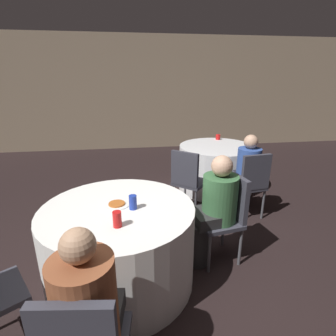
% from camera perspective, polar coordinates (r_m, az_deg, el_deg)
% --- Properties ---
extents(ground_plane, '(16.00, 16.00, 0.00)m').
position_cam_1_polar(ground_plane, '(2.68, -5.33, -23.19)').
color(ground_plane, black).
extents(wall_back, '(16.00, 0.06, 2.80)m').
position_cam_1_polar(wall_back, '(6.96, -8.08, 15.66)').
color(wall_back, gray).
rests_on(wall_back, ground_plane).
extents(table_near, '(1.33, 1.33, 0.75)m').
position_cam_1_polar(table_near, '(2.49, -10.39, -16.10)').
color(table_near, white).
rests_on(table_near, ground_plane).
extents(table_far, '(1.23, 1.23, 0.75)m').
position_cam_1_polar(table_far, '(4.44, 10.40, 0.09)').
color(table_far, white).
rests_on(table_far, ground_plane).
extents(chair_near_east, '(0.47, 0.46, 0.91)m').
position_cam_1_polar(chair_near_east, '(2.71, 12.76, -8.97)').
color(chair_near_east, '#383842').
rests_on(chair_near_east, ground_plane).
extents(chair_far_southwest, '(0.56, 0.56, 0.91)m').
position_cam_1_polar(chair_far_southwest, '(3.50, 4.25, -1.95)').
color(chair_far_southwest, '#383842').
rests_on(chair_far_southwest, ground_plane).
extents(chair_far_south, '(0.45, 0.45, 0.91)m').
position_cam_1_polar(chair_far_south, '(3.55, 17.63, -2.55)').
color(chair_far_south, '#383842').
rests_on(chair_far_south, ground_plane).
extents(person_green_jacket, '(0.51, 0.37, 1.12)m').
position_cam_1_polar(person_green_jacket, '(2.63, 9.66, -9.02)').
color(person_green_jacket, '#282828').
rests_on(person_green_jacket, ground_plane).
extents(person_blue_shirt, '(0.33, 0.49, 1.12)m').
position_cam_1_polar(person_blue_shirt, '(3.68, 16.22, -1.44)').
color(person_blue_shirt, black).
rests_on(person_blue_shirt, ground_plane).
extents(person_floral_shirt, '(0.35, 0.50, 1.15)m').
position_cam_1_polar(person_floral_shirt, '(1.69, -16.25, -28.13)').
color(person_floral_shirt, '#282828').
rests_on(person_floral_shirt, ground_plane).
extents(pizza_plate_near, '(0.22, 0.22, 0.02)m').
position_cam_1_polar(pizza_plate_near, '(2.34, -11.08, -7.73)').
color(pizza_plate_near, white).
rests_on(pizza_plate_near, table_near).
extents(soda_can_blue, '(0.07, 0.07, 0.12)m').
position_cam_1_polar(soda_can_blue, '(2.23, -7.65, -7.40)').
color(soda_can_blue, '#1E38A5').
rests_on(soda_can_blue, table_near).
extents(soda_can_red, '(0.07, 0.07, 0.12)m').
position_cam_1_polar(soda_can_red, '(2.00, -11.01, -10.89)').
color(soda_can_red, red).
rests_on(soda_can_red, table_near).
extents(cup_far, '(0.08, 0.08, 0.09)m').
position_cam_1_polar(cup_far, '(4.79, 10.82, 6.64)').
color(cup_far, red).
rests_on(cup_far, table_far).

